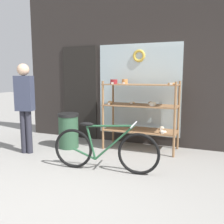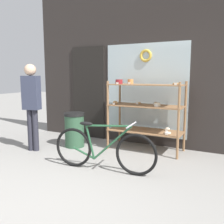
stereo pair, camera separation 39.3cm
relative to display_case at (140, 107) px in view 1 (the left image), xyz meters
name	(u,v)px [view 1 (the left image)]	position (x,y,z in m)	size (l,w,h in m)	color
ground_plane	(47,208)	(-0.35, -2.55, -0.84)	(30.00, 30.00, 0.00)	gray
storefront_facade	(129,56)	(-0.38, 0.43, 1.03)	(5.03, 0.13, 3.84)	#2D2826
display_case	(140,107)	(0.00, 0.00, 0.00)	(1.42, 0.59, 1.38)	#8E6642
bicycle	(104,149)	(-0.19, -1.32, -0.50)	(1.66, 0.46, 0.76)	black
pedestrian	(25,101)	(-1.91, -1.04, 0.14)	(0.35, 0.25, 1.67)	#282833
trash_bin	(69,129)	(-1.36, -0.44, -0.46)	(0.42, 0.42, 0.70)	#2D5138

